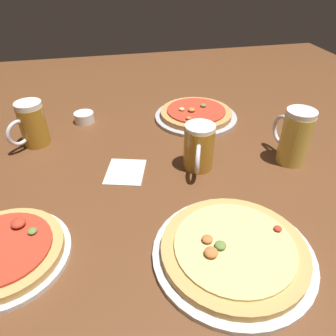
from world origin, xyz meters
name	(u,v)px	position (x,y,z in m)	size (l,w,h in m)	color
ground_plane	(168,178)	(0.00, 0.00, -0.01)	(2.40, 2.40, 0.03)	brown
pizza_plate_near	(4,252)	(-0.39, -0.22, 0.02)	(0.27, 0.27, 0.05)	silver
pizza_plate_far	(196,115)	(0.18, 0.32, 0.02)	(0.30, 0.30, 0.05)	#B2B2B7
pizza_plate_side	(233,251)	(0.07, -0.31, 0.02)	(0.34, 0.34, 0.05)	silver
beer_mug_dark	(32,125)	(-0.38, 0.25, 0.07)	(0.11, 0.11, 0.14)	#B27A23
beer_mug_amber	(199,148)	(0.09, 0.01, 0.07)	(0.09, 0.14, 0.14)	#B27A23
beer_mug_pale	(294,137)	(0.37, -0.01, 0.08)	(0.08, 0.14, 0.16)	gold
ramekin_sauce	(84,117)	(-0.23, 0.38, 0.02)	(0.07, 0.07, 0.04)	white
napkin_folded	(125,171)	(-0.12, 0.03, 0.00)	(0.11, 0.12, 0.01)	silver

